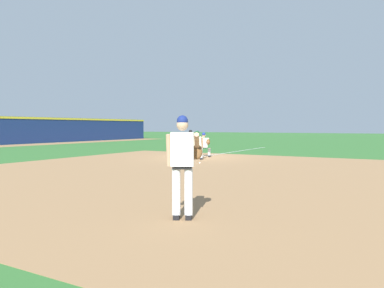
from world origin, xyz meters
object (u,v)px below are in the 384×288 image
Objects in this scene: pitcher at (183,160)px; umpire at (190,141)px; first_baseman at (204,144)px; baseball at (200,163)px; first_base_bag at (199,156)px; baserunner at (197,144)px.

umpire is at bearing 29.29° from pitcher.
baseball is at bearing -155.29° from first_baseman.
first_base_bag is 0.20× the size of pitcher.
first_base_bag is 13.63m from pitcher.
first_base_bag is at bearing -140.69° from umpire.
first_baseman is at bearing 15.94° from baserunner.
baseball is 0.05× the size of baserunner.
first_base_bag is at bearing 24.30° from baserunner.
umpire reaches higher than first_baseman.
baserunner is at bearing -164.06° from first_baseman.
baseball is 0.06× the size of first_baseman.
first_base_bag is 3.64m from baseball.
baserunner is (10.67, 5.56, -0.27)m from pitcher.
pitcher is 1.39× the size of first_baseman.
baseball is at bearing 26.62° from pitcher.
pitcher reaches higher than baseball.
umpire reaches higher than first_base_bag.
baserunner reaches higher than baseball.
baseball is (-3.19, -1.74, -0.01)m from first_base_bag.
first_baseman is 1.70m from baserunner.
pitcher is 16.45m from umpire.
baseball is 10.00m from pitcher.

